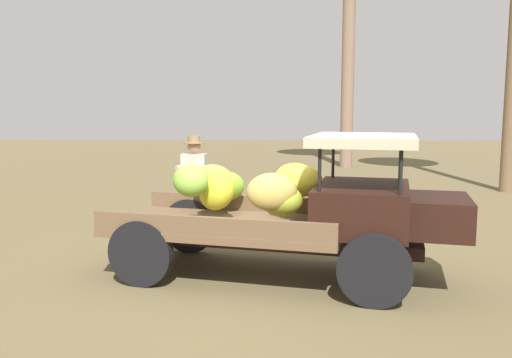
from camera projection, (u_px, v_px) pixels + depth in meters
The scene contains 4 objects.
ground_plane at pixel (284, 273), 7.05m from camera, with size 60.00×60.00×0.00m, color brown.
truck at pixel (299, 208), 6.78m from camera, with size 4.65×2.55×1.85m.
farmer at pixel (195, 181), 8.76m from camera, with size 0.52×0.48×1.72m.
wooden_crate at pixel (145, 233), 8.57m from camera, with size 0.44×0.40×0.37m, color #81604B.
Camera 1 is at (-0.17, -6.83, 2.17)m, focal length 37.36 mm.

